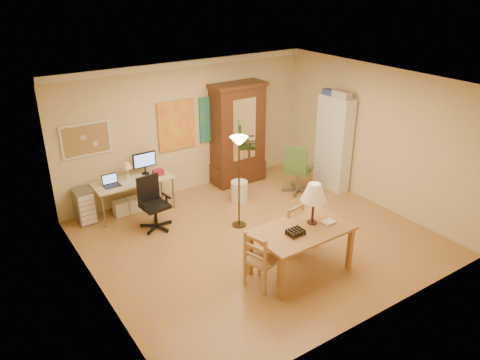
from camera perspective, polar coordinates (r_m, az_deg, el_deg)
floor at (r=8.22m, az=2.21°, el=-7.10°), size 5.50×5.50×0.00m
crown_molding at (r=9.27m, az=-6.71°, el=13.91°), size 5.50×0.08×0.12m
corkboard at (r=8.85m, az=-18.25°, el=4.71°), size 0.90×0.04×0.62m
art_panel_left at (r=9.46m, az=-7.74°, el=6.62°), size 0.80×0.04×1.00m
art_panel_right at (r=9.86m, az=-3.03°, el=7.54°), size 0.75×0.04×0.95m
dining_table at (r=7.07m, az=8.09°, el=-4.65°), size 1.51×0.92×1.40m
ladder_chair_back at (r=7.72m, az=5.86°, el=-5.92°), size 0.47×0.45×0.88m
ladder_chair_left at (r=6.87m, az=2.57°, el=-9.86°), size 0.50×0.51×0.91m
torchiere_lamp at (r=8.02m, az=-0.12°, el=2.98°), size 0.31×0.31×1.70m
computer_desk at (r=9.16m, az=-12.73°, el=-1.40°), size 1.47×0.64×1.11m
office_chair_black at (r=8.57m, az=-10.35°, el=-4.17°), size 0.59×0.59×0.96m
office_chair_green at (r=9.81m, az=7.01°, el=0.02°), size 0.66×0.66×1.07m
drawer_cart at (r=9.04m, az=-18.42°, el=-3.02°), size 0.33×0.39×0.65m
armoire at (r=10.04m, az=-0.28°, el=4.86°), size 1.18×0.56×2.18m
bookshelf at (r=9.93m, az=11.34°, el=4.38°), size 0.30×0.79×1.98m
wastebin at (r=9.40m, az=-0.08°, el=-1.38°), size 0.34×0.34×0.43m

